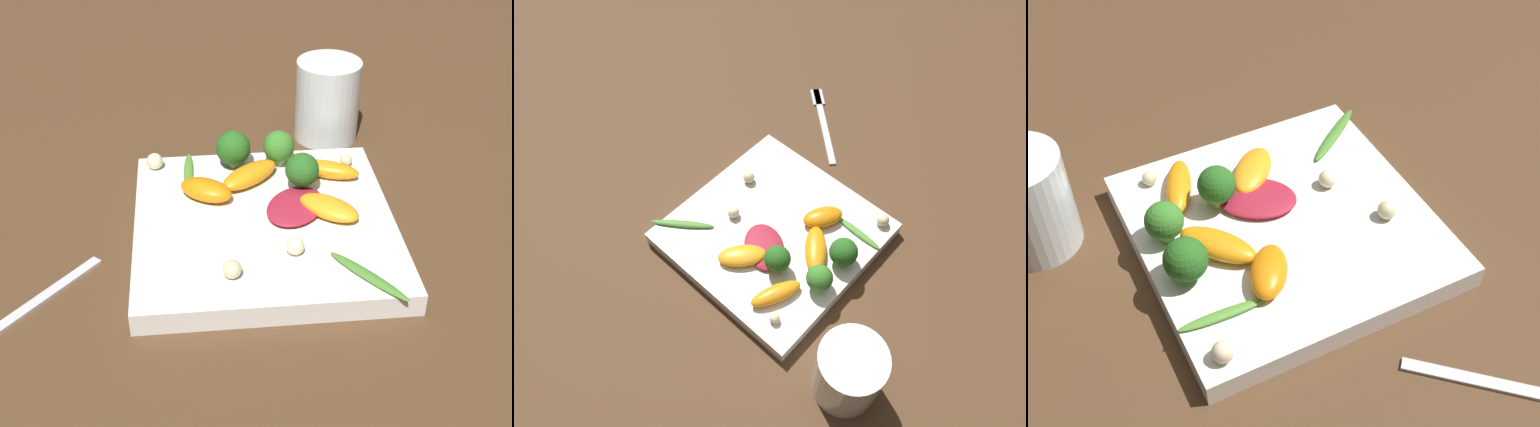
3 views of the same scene
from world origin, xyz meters
The scene contains 18 objects.
ground_plane centered at (0.00, 0.00, 0.00)m, with size 2.40×2.40×0.00m, color #4C331E.
plate centered at (0.00, 0.00, 0.01)m, with size 0.27×0.27×0.02m.
drinking_glass centered at (-0.10, -0.21, 0.05)m, with size 0.08×0.08×0.10m.
fork centered at (0.24, 0.11, 0.00)m, with size 0.13×0.15×0.01m.
radicchio_leaf_0 centered at (-0.03, -0.01, 0.03)m, with size 0.09×0.10×0.01m.
orange_segment_0 centered at (0.06, -0.04, 0.03)m, with size 0.07×0.06×0.02m.
orange_segment_1 centered at (0.01, -0.07, 0.03)m, with size 0.08×0.07×0.02m.
orange_segment_2 centered at (-0.07, 0.00, 0.03)m, with size 0.07×0.07×0.02m.
orange_segment_3 centered at (-0.08, -0.07, 0.03)m, with size 0.08×0.05×0.02m.
broccoli_floret_0 centered at (-0.05, -0.05, 0.05)m, with size 0.04×0.04×0.05m.
broccoli_floret_1 centered at (-0.03, -0.10, 0.05)m, with size 0.04×0.04×0.04m.
broccoli_floret_2 centered at (0.02, -0.10, 0.05)m, with size 0.04×0.04×0.04m.
arugula_sprig_0 centered at (-0.08, 0.10, 0.03)m, with size 0.07×0.08×0.01m.
arugula_sprig_1 centered at (0.08, -0.09, 0.03)m, with size 0.01×0.08×0.01m.
macadamia_nut_0 centered at (-0.02, 0.06, 0.03)m, with size 0.02×0.02×0.02m.
macadamia_nut_1 centered at (0.04, 0.09, 0.03)m, with size 0.02×0.02×0.02m.
macadamia_nut_2 centered at (0.11, -0.11, 0.03)m, with size 0.02×0.02×0.02m.
macadamia_nut_3 centered at (-0.10, -0.09, 0.03)m, with size 0.01×0.01×0.01m.
Camera 1 is at (0.07, 0.59, 0.45)m, focal length 50.00 mm.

